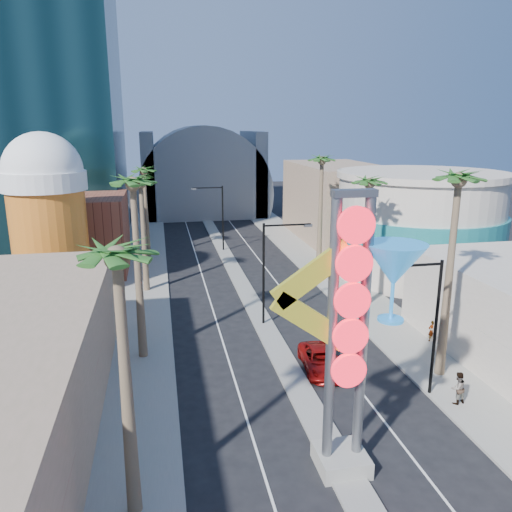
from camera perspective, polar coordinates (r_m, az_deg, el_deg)
The scene contains 23 objects.
sidewalk_west at distance 52.45m, azimuth -12.81°, elevation -2.17°, with size 5.00×100.00×0.15m, color gray.
sidewalk_east at distance 55.08m, azimuth 7.33°, elevation -1.11°, with size 5.00×100.00×0.15m, color gray.
median at distance 55.79m, azimuth -2.95°, elevation -0.80°, with size 1.60×84.00×0.15m, color gray.
hotel_tower at distance 69.54m, azimuth -24.85°, elevation 21.73°, with size 20.00×20.00×50.00m, color black.
brick_filler_west at distance 55.03m, azimuth -19.75°, elevation 2.33°, with size 10.00×10.00×8.00m, color brown.
filler_east at distance 68.19m, azimuth 9.26°, elevation 6.10°, with size 10.00×20.00×10.00m, color #8F785C.
beer_mug at distance 46.79m, azimuth -22.75°, elevation 4.81°, with size 7.00×7.00×14.50m.
turquoise_building at distance 52.82m, azimuth 18.03°, elevation 3.37°, with size 16.60×16.60×10.60m.
canopy at distance 88.22m, azimuth -6.16°, elevation 7.67°, with size 22.00×16.00×22.00m.
neon_sign at distance 21.41m, azimuth 12.59°, elevation -6.57°, with size 6.53×2.60×12.55m.
streetlight_0 at distance 37.53m, azimuth 1.69°, elevation -0.89°, with size 3.79×0.25×8.00m.
streetlight_1 at distance 60.50m, azimuth -4.34°, elevation 5.06°, with size 3.79×0.25×8.00m.
streetlight_2 at distance 29.05m, azimuth 19.15°, elevation -6.53°, with size 3.45×0.25×8.00m.
palm_0 at distance 18.03m, azimuth -15.50°, elevation -1.99°, with size 2.40×2.40×11.70m.
palm_1 at distance 31.56m, azimuth -13.84°, elevation 6.76°, with size 2.40×2.40×12.70m.
palm_2 at distance 45.61m, azimuth -13.00°, elevation 7.43°, with size 2.40×2.40×11.20m.
palm_3 at distance 57.53m, azimuth -12.68°, elevation 8.88°, with size 2.40×2.40×11.20m.
palm_5 at distance 30.37m, azimuth 22.04°, elevation 6.67°, with size 2.40×2.40×13.20m.
palm_6 at distance 41.04m, azimuth 12.81°, elevation 7.30°, with size 2.40×2.40×11.70m.
palm_7 at distance 52.09m, azimuth 7.53°, elevation 10.02°, with size 2.40×2.40×12.70m.
red_pickup at distance 32.21m, azimuth 7.48°, elevation -11.73°, with size 2.27×4.92×1.37m, color #960D0B.
pedestrian_a at distance 37.66m, azimuth 19.44°, elevation -8.08°, with size 0.56×0.37×1.53m, color gray.
pedestrian_b at distance 30.23m, azimuth 22.07°, elevation -13.80°, with size 0.90×0.70×1.84m, color gray.
Camera 1 is at (-7.46, -15.26, 14.93)m, focal length 35.00 mm.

